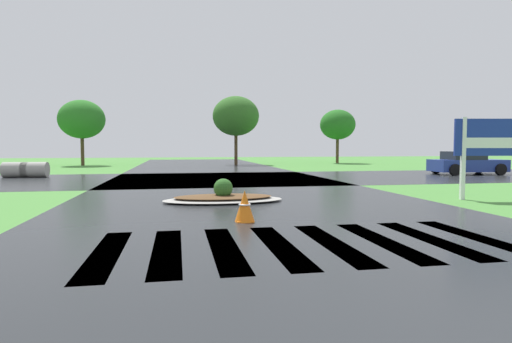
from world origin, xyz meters
TOP-DOWN VIEW (x-y plane):
  - asphalt_roadway at (0.00, 10.00)m, footprint 10.60×80.00m
  - asphalt_cross_road at (0.00, 18.91)m, footprint 90.00×9.54m
  - crosswalk_stripes at (0.00, 4.52)m, footprint 6.75×3.10m
  - estate_billboard at (7.40, 9.12)m, footprint 2.49×0.54m
  - median_island at (-0.77, 10.11)m, footprint 3.50×1.70m
  - car_silver_hatch at (14.36, 19.62)m, footprint 4.14×2.30m
  - drainage_pipe_stack at (-9.85, 21.67)m, footprint 2.21×0.94m
  - traffic_cone at (-0.66, 6.78)m, footprint 0.43×0.43m
  - background_treeline at (-5.02, 35.03)m, footprint 37.22×5.90m

SIDE VIEW (x-z plane):
  - asphalt_roadway at x=0.00m, z-range 0.00..0.01m
  - asphalt_cross_road at x=0.00m, z-range 0.00..0.01m
  - crosswalk_stripes at x=0.00m, z-range 0.00..0.01m
  - median_island at x=-0.77m, z-range -0.21..0.47m
  - traffic_cone at x=-0.66m, z-range -0.01..0.67m
  - drainage_pipe_stack at x=-9.85m, z-range 0.00..0.80m
  - car_silver_hatch at x=14.36m, z-range -0.04..1.28m
  - estate_billboard at x=7.40m, z-range 0.48..2.98m
  - background_treeline at x=-5.02m, z-range 0.89..6.89m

